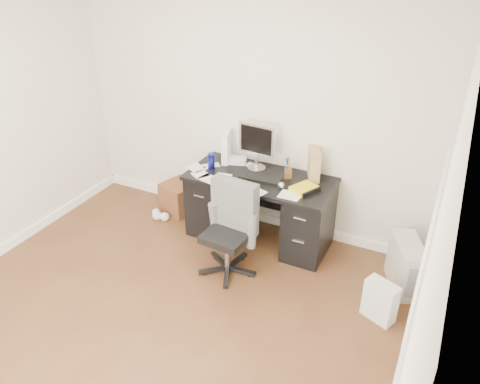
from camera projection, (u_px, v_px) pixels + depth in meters
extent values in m
plane|color=#4E2619|center=(147.00, 329.00, 3.95)|extent=(4.00, 4.00, 0.00)
cube|color=beige|center=(249.00, 106.00, 4.86)|extent=(4.00, 0.02, 2.70)
cube|color=beige|center=(426.00, 269.00, 2.53)|extent=(0.02, 4.00, 2.70)
cube|color=white|center=(247.00, 213.00, 5.49)|extent=(4.00, 0.03, 0.10)
cube|color=black|center=(260.00, 179.00, 4.78)|extent=(1.50, 0.70, 0.04)
cube|color=black|center=(214.00, 199.00, 5.17)|extent=(0.40, 0.60, 0.71)
cube|color=black|center=(309.00, 223.00, 4.75)|extent=(0.40, 0.60, 0.71)
cube|color=black|center=(272.00, 189.00, 5.17)|extent=(0.70, 0.03, 0.51)
cube|color=black|center=(260.00, 178.00, 4.72)|extent=(0.43, 0.17, 0.02)
sphere|color=silver|center=(281.00, 185.00, 4.55)|extent=(0.08, 0.08, 0.07)
cylinder|color=navy|center=(211.00, 161.00, 4.91)|extent=(0.08, 0.08, 0.17)
cube|color=white|center=(227.00, 146.00, 5.04)|extent=(0.22, 0.32, 0.34)
cube|color=#A98751|center=(314.00, 164.00, 4.68)|extent=(0.23, 0.30, 0.31)
cube|color=yellow|center=(305.00, 189.00, 4.51)|extent=(0.28, 0.31, 0.04)
cube|color=#B0AB9F|center=(405.00, 266.00, 4.31)|extent=(0.40, 0.54, 0.49)
cube|color=silver|center=(380.00, 301.00, 3.98)|extent=(0.33, 0.29, 0.38)
cube|color=#472B15|center=(180.00, 197.00, 5.56)|extent=(0.45, 0.45, 0.36)
cube|color=slate|center=(229.00, 228.00, 5.10)|extent=(0.46, 0.42, 0.21)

